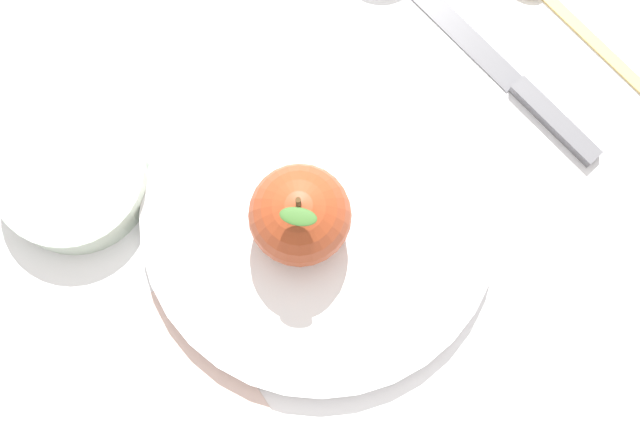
{
  "coord_description": "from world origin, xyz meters",
  "views": [
    {
      "loc": [
        0.14,
        -0.05,
        0.63
      ],
      "look_at": [
        0.02,
        -0.04,
        0.02
      ],
      "focal_mm": 48.58,
      "sensor_mm": 36.0,
      "label": 1
    }
  ],
  "objects_px": {
    "side_bowl": "(71,176)",
    "linen_napkin": "(177,408)",
    "apple": "(300,215)",
    "dinner_plate": "(320,216)",
    "knife": "(513,81)"
  },
  "relations": [
    {
      "from": "side_bowl",
      "to": "linen_napkin",
      "type": "distance_m",
      "value": 0.18
    },
    {
      "from": "apple",
      "to": "side_bowl",
      "type": "relative_size",
      "value": 0.77
    },
    {
      "from": "dinner_plate",
      "to": "linen_napkin",
      "type": "height_order",
      "value": "dinner_plate"
    },
    {
      "from": "side_bowl",
      "to": "linen_napkin",
      "type": "xyz_separation_m",
      "value": [
        0.17,
        0.08,
        -0.02
      ]
    },
    {
      "from": "knife",
      "to": "linen_napkin",
      "type": "distance_m",
      "value": 0.35
    },
    {
      "from": "apple",
      "to": "knife",
      "type": "height_order",
      "value": "apple"
    },
    {
      "from": "side_bowl",
      "to": "apple",
      "type": "bearing_deg",
      "value": 77.26
    },
    {
      "from": "dinner_plate",
      "to": "apple",
      "type": "height_order",
      "value": "apple"
    },
    {
      "from": "apple",
      "to": "linen_napkin",
      "type": "xyz_separation_m",
      "value": [
        0.13,
        -0.09,
        -0.05
      ]
    },
    {
      "from": "dinner_plate",
      "to": "side_bowl",
      "type": "distance_m",
      "value": 0.18
    },
    {
      "from": "apple",
      "to": "dinner_plate",
      "type": "bearing_deg",
      "value": 120.36
    },
    {
      "from": "dinner_plate",
      "to": "knife",
      "type": "height_order",
      "value": "dinner_plate"
    },
    {
      "from": "side_bowl",
      "to": "knife",
      "type": "bearing_deg",
      "value": 103.0
    },
    {
      "from": "side_bowl",
      "to": "linen_napkin",
      "type": "height_order",
      "value": "side_bowl"
    },
    {
      "from": "side_bowl",
      "to": "knife",
      "type": "xyz_separation_m",
      "value": [
        -0.08,
        0.33,
        -0.02
      ]
    }
  ]
}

